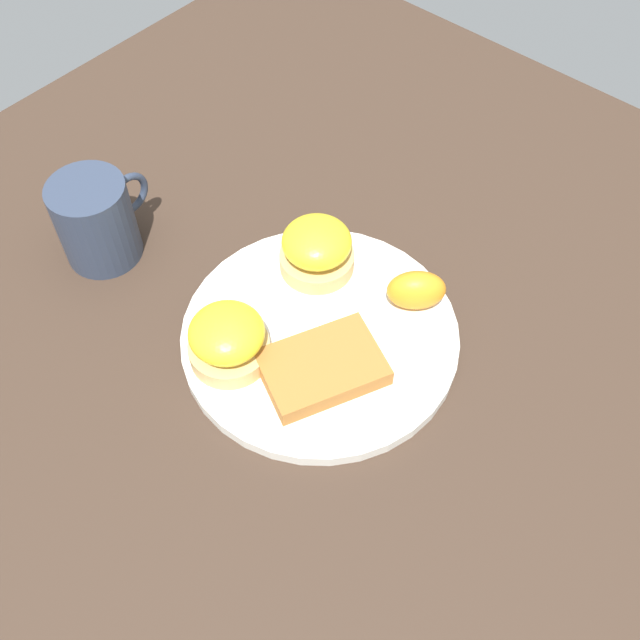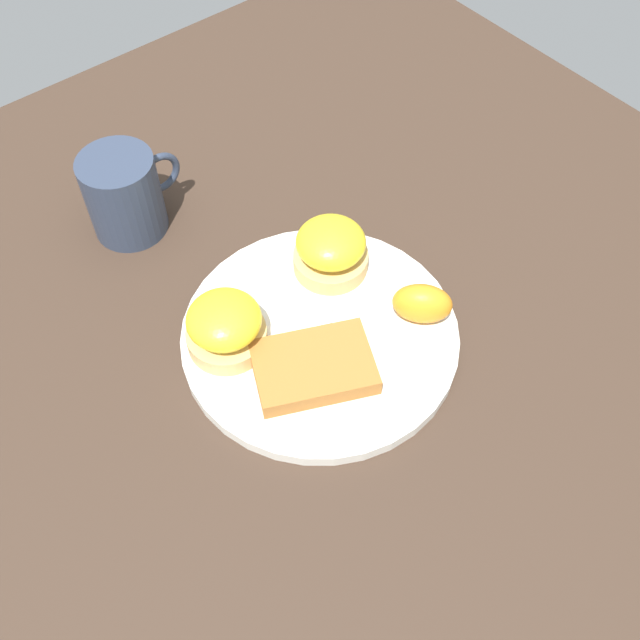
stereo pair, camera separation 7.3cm
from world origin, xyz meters
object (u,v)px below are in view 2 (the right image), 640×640
sandwich_benedict_left (331,250)px  sandwich_benedict_right (225,326)px  orange_wedge (422,304)px  cup (125,195)px  hashbrown_patty (314,367)px  fork (329,294)px

sandwich_benedict_left → sandwich_benedict_right: (-0.14, -0.01, 0.00)m
sandwich_benedict_left → sandwich_benedict_right: same height
orange_wedge → cup: size_ratio=0.53×
hashbrown_patty → fork: bearing=41.2°
sandwich_benedict_left → cup: 0.24m
sandwich_benedict_right → orange_wedge: 0.20m
sandwich_benedict_left → fork: bearing=-131.1°
orange_wedge → sandwich_benedict_right: bearing=150.3°
sandwich_benedict_right → orange_wedge: bearing=-29.7°
fork → sandwich_benedict_left: bearing=48.9°
cup → sandwich_benedict_right: bearing=-93.8°
fork → cup: size_ratio=1.44×
orange_wedge → cup: 0.34m
sandwich_benedict_right → orange_wedge: (0.17, -0.10, -0.01)m
sandwich_benedict_left → fork: 0.05m
cup → hashbrown_patty: bearing=-84.0°
fork → cup: bearing=114.1°
sandwich_benedict_right → cup: bearing=86.2°
sandwich_benedict_left → fork: sandwich_benedict_left is taller
fork → sandwich_benedict_right: bearing=171.2°
sandwich_benedict_right → orange_wedge: sandwich_benedict_right is taller
sandwich_benedict_left → hashbrown_patty: size_ratio=0.70×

